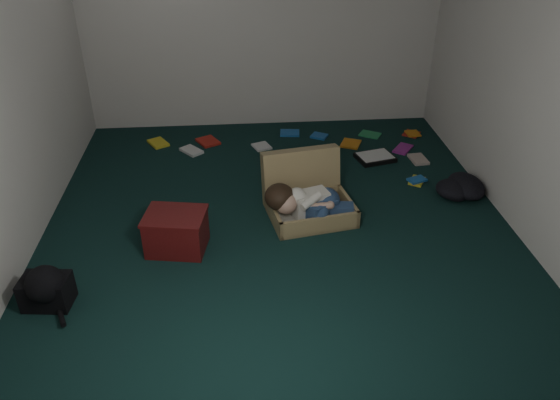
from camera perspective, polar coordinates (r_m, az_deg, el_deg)
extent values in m
plane|color=black|center=(4.73, -0.15, -2.69)|extent=(4.50, 4.50, 0.00)
plane|color=white|center=(6.32, -1.93, 18.95)|extent=(4.50, 0.00, 4.50)
plane|color=white|center=(2.16, 4.72, -7.22)|extent=(4.50, 0.00, 4.50)
plane|color=white|center=(4.47, -27.16, 10.36)|extent=(0.00, 4.50, 4.50)
plane|color=white|center=(4.74, 25.26, 11.89)|extent=(0.00, 4.50, 4.50)
cube|color=tan|center=(4.79, 3.31, -1.15)|extent=(0.79, 0.63, 0.16)
cube|color=beige|center=(4.81, 3.30, -1.56)|extent=(0.72, 0.56, 0.02)
cube|color=tan|center=(4.97, 2.20, 2.50)|extent=(0.74, 0.34, 0.52)
cube|color=white|center=(4.72, 3.19, -0.38)|extent=(0.34, 0.26, 0.22)
sphere|color=tan|center=(4.60, 0.62, -0.31)|extent=(0.19, 0.19, 0.19)
ellipsoid|color=black|center=(4.62, -0.05, 0.34)|extent=(0.26, 0.27, 0.22)
ellipsoid|color=navy|center=(4.77, 4.89, -0.06)|extent=(0.23, 0.27, 0.22)
cube|color=navy|center=(4.66, 4.40, -0.99)|extent=(0.29, 0.25, 0.14)
cube|color=navy|center=(4.71, 6.18, -1.06)|extent=(0.26, 0.15, 0.11)
sphere|color=white|center=(4.78, 7.12, -0.91)|extent=(0.11, 0.11, 0.11)
sphere|color=white|center=(4.73, 7.42, -1.46)|extent=(0.10, 0.10, 0.10)
cylinder|color=tan|center=(4.60, 4.31, -0.64)|extent=(0.19, 0.09, 0.07)
cube|color=#531111|center=(4.45, -10.76, -3.40)|extent=(0.51, 0.42, 0.30)
cube|color=#531111|center=(4.36, -10.97, -1.63)|extent=(0.53, 0.45, 0.02)
cube|color=black|center=(5.90, 9.90, 4.39)|extent=(0.44, 0.37, 0.05)
cube|color=white|center=(5.89, 9.92, 4.63)|extent=(0.39, 0.32, 0.01)
cube|color=yellow|center=(6.31, -12.60, 5.81)|extent=(0.21, 0.16, 0.02)
cube|color=red|center=(6.25, -7.53, 6.07)|extent=(0.27, 0.25, 0.02)
cube|color=white|center=(6.09, -1.94, 5.62)|extent=(0.21, 0.25, 0.02)
cube|color=#205FAE|center=(6.35, 4.12, 6.67)|extent=(0.22, 0.26, 0.02)
cube|color=orange|center=(6.20, 7.40, 5.86)|extent=(0.26, 0.25, 0.02)
cube|color=#268C4D|center=(6.47, 9.39, 6.79)|extent=(0.23, 0.18, 0.02)
cube|color=#A22894|center=(6.18, 12.72, 5.25)|extent=(0.26, 0.26, 0.02)
cube|color=beige|center=(5.98, 14.25, 4.12)|extent=(0.20, 0.24, 0.02)
cube|color=yellow|center=(5.55, 14.12, 1.94)|extent=(0.24, 0.26, 0.02)
cube|color=red|center=(6.58, 13.57, 6.76)|extent=(0.26, 0.24, 0.02)
cube|color=white|center=(6.06, -9.23, 5.07)|extent=(0.24, 0.19, 0.02)
cube|color=#205FAE|center=(6.41, 1.03, 7.00)|extent=(0.26, 0.26, 0.02)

